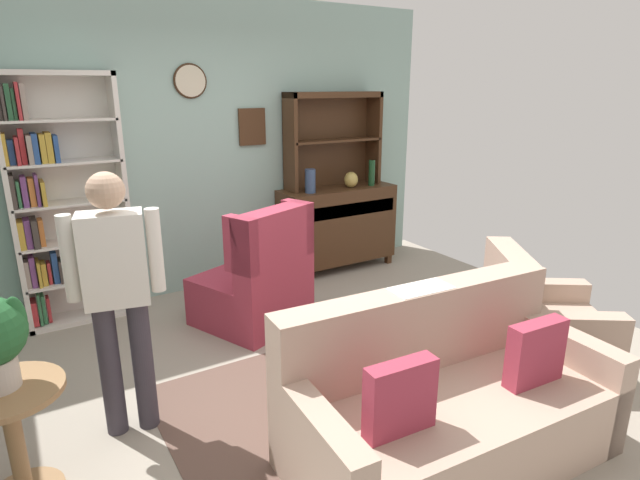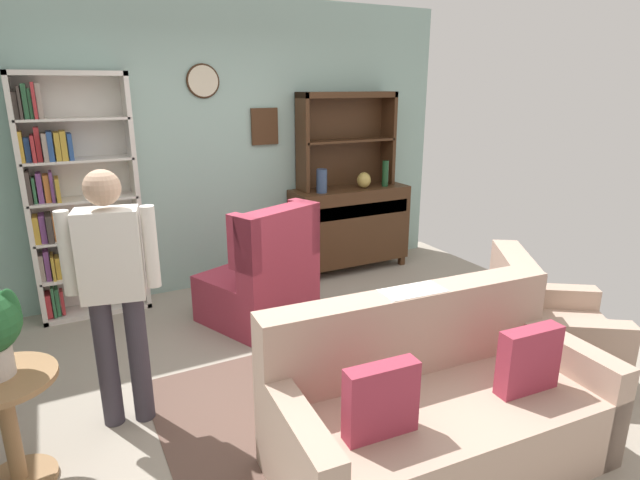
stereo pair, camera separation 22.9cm
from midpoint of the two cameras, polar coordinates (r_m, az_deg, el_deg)
ground_plane at (r=3.80m, az=1.85°, el=-15.00°), size 5.40×4.60×0.02m
wall_back at (r=5.22m, az=-9.73°, el=10.09°), size 5.00×0.09×2.80m
area_rug at (r=3.68m, az=7.08°, el=-16.14°), size 2.71×1.62×0.01m
bookshelf at (r=4.84m, az=-24.40°, el=4.36°), size 0.90×0.30×2.10m
sideboard at (r=5.71m, az=4.42°, el=1.70°), size 1.30×0.45×0.92m
sideboard_hutch at (r=5.63m, az=4.07°, el=12.34°), size 1.10×0.26×1.00m
vase_tall at (r=5.33m, az=1.43°, el=6.53°), size 0.11×0.11×0.24m
vase_round at (r=5.62m, az=6.03°, el=6.58°), size 0.15×0.15×0.17m
bottle_wine at (r=5.74m, az=8.36°, el=7.27°), size 0.07×0.07×0.28m
couch_floral at (r=3.02m, az=14.83°, el=-17.68°), size 1.85×0.97×0.90m
armchair_floral at (r=4.08m, az=25.11°, el=-9.64°), size 1.07×1.06×0.88m
wingback_chair at (r=4.43m, az=-4.83°, el=-4.55°), size 1.02×1.03×1.05m
plant_stand at (r=3.10m, az=-29.33°, el=-16.90°), size 0.52×0.52×0.62m
person_reading at (r=3.14m, az=-19.89°, el=-4.52°), size 0.53×0.27×1.56m
coffee_table at (r=3.62m, az=6.67°, el=-10.29°), size 0.80×0.50×0.42m
book_stack at (r=3.66m, az=7.07°, el=-8.23°), size 0.22×0.12×0.07m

